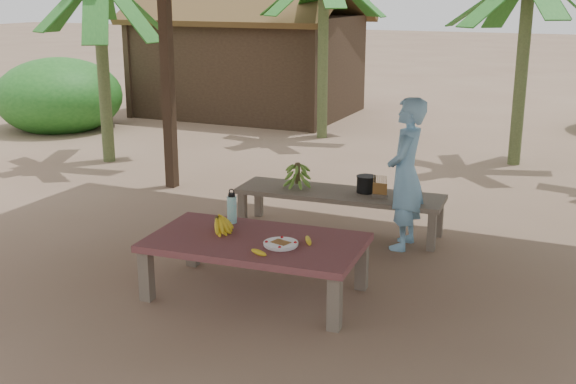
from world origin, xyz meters
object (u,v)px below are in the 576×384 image
at_px(work_table, 256,246).
at_px(cooking_pot, 366,184).
at_px(ripe_banana_bunch, 217,223).
at_px(bench, 339,197).
at_px(plate, 281,244).
at_px(woman, 406,174).
at_px(water_flask, 232,209).

relative_size(work_table, cooking_pot, 9.26).
bearing_deg(ripe_banana_bunch, bench, 75.59).
relative_size(plate, cooking_pot, 1.43).
height_order(ripe_banana_bunch, cooking_pot, ripe_banana_bunch).
height_order(bench, plate, plate).
bearing_deg(ripe_banana_bunch, woman, 53.49).
xyz_separation_m(water_flask, woman, (1.22, 1.36, 0.13)).
height_order(plate, water_flask, water_flask).
height_order(plate, cooking_pot, cooking_pot).
relative_size(ripe_banana_bunch, cooking_pot, 1.31).
xyz_separation_m(cooking_pot, woman, (0.49, -0.27, 0.23)).
bearing_deg(cooking_pot, bench, -158.81).
relative_size(bench, plate, 7.73).
distance_m(plate, cooking_pot, 2.01).
distance_m(water_flask, woman, 1.83).
distance_m(bench, woman, 0.85).
bearing_deg(woman, water_flask, -43.16).
relative_size(work_table, plate, 6.47).
bearing_deg(work_table, plate, -18.98).
distance_m(bench, water_flask, 1.61).
xyz_separation_m(water_flask, cooking_pot, (0.73, 1.63, -0.10)).
bearing_deg(work_table, water_flask, 137.24).
xyz_separation_m(bench, plate, (0.19, -1.91, 0.12)).
distance_m(bench, plate, 1.92).
height_order(bench, water_flask, water_flask).
bearing_deg(plate, cooking_pot, 87.82).
relative_size(work_table, woman, 1.22).
bearing_deg(bench, woman, -16.27).
distance_m(ripe_banana_bunch, woman, 2.06).
bearing_deg(plate, ripe_banana_bunch, 171.81).
bearing_deg(cooking_pot, plate, -92.18).
bearing_deg(plate, bench, 95.54).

